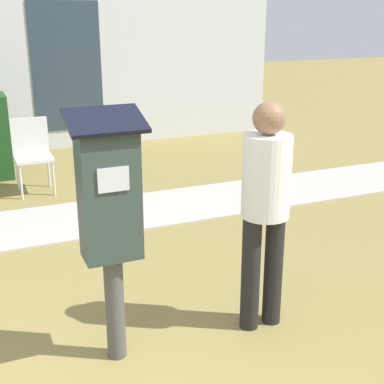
{
  "coord_description": "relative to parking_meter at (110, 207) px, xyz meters",
  "views": [
    {
      "loc": [
        -0.17,
        -2.06,
        2.09
      ],
      "look_at": [
        1.06,
        0.82,
        1.05
      ],
      "focal_mm": 50.0,
      "sensor_mm": 36.0,
      "label": 1
    }
  ],
  "objects": [
    {
      "name": "sidewalk",
      "position": [
        -0.54,
        2.47,
        -1.01
      ],
      "size": [
        12.0,
        1.1,
        0.02
      ],
      "color": "#B7B2A8",
      "rests_on": "ground"
    },
    {
      "name": "person_standing",
      "position": [
        1.03,
        -0.04,
        -0.09
      ],
      "size": [
        0.32,
        0.32,
        1.58
      ],
      "rotation": [
        0.0,
        0.0,
        -0.34
      ],
      "color": "black",
      "rests_on": "ground"
    },
    {
      "name": "parking_meter",
      "position": [
        0.0,
        0.0,
        0.0
      ],
      "size": [
        0.44,
        0.31,
        1.59
      ],
      "color": "#4C4C4C",
      "rests_on": "ground"
    },
    {
      "name": "outdoor_chair_middle",
      "position": [
        -0.02,
        3.71,
        -0.49
      ],
      "size": [
        0.44,
        0.44,
        0.9
      ],
      "rotation": [
        0.0,
        0.0,
        -0.04
      ],
      "color": "silver",
      "rests_on": "ground"
    }
  ]
}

